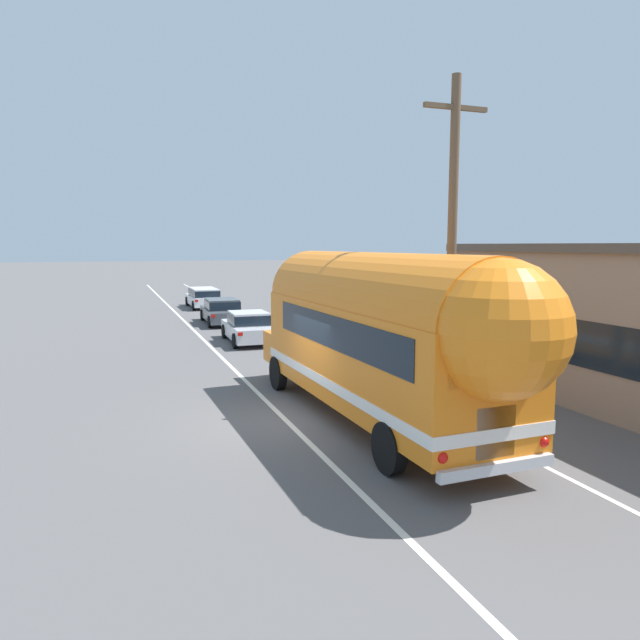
{
  "coord_description": "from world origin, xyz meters",
  "views": [
    {
      "loc": [
        -3.97,
        -13.28,
        4.29
      ],
      "look_at": [
        1.66,
        2.06,
        2.17
      ],
      "focal_mm": 32.43,
      "sensor_mm": 36.0,
      "label": 1
    }
  ],
  "objects_px": {
    "utility_pole": "(452,240)",
    "car_third": "(203,296)",
    "car_lead": "(249,326)",
    "car_second": "(222,310)",
    "painted_bus": "(383,332)"
  },
  "relations": [
    {
      "from": "utility_pole",
      "to": "car_third",
      "type": "relative_size",
      "value": 1.77
    },
    {
      "from": "utility_pole",
      "to": "car_lead",
      "type": "relative_size",
      "value": 1.98
    },
    {
      "from": "car_lead",
      "to": "car_second",
      "type": "relative_size",
      "value": 0.91
    },
    {
      "from": "car_lead",
      "to": "car_third",
      "type": "distance_m",
      "value": 15.13
    },
    {
      "from": "painted_bus",
      "to": "utility_pole",
      "type": "bearing_deg",
      "value": 21.19
    },
    {
      "from": "utility_pole",
      "to": "car_third",
      "type": "distance_m",
      "value": 27.52
    },
    {
      "from": "painted_bus",
      "to": "car_lead",
      "type": "bearing_deg",
      "value": 90.75
    },
    {
      "from": "car_second",
      "to": "car_third",
      "type": "xyz_separation_m",
      "value": [
        0.31,
        8.52,
        0.05
      ]
    },
    {
      "from": "utility_pole",
      "to": "car_third",
      "type": "height_order",
      "value": "utility_pole"
    },
    {
      "from": "utility_pole",
      "to": "painted_bus",
      "type": "distance_m",
      "value": 3.33
    },
    {
      "from": "painted_bus",
      "to": "car_lead",
      "type": "relative_size",
      "value": 2.68
    },
    {
      "from": "utility_pole",
      "to": "car_third",
      "type": "xyz_separation_m",
      "value": [
        -2.2,
        27.19,
        -3.63
      ]
    },
    {
      "from": "car_second",
      "to": "car_third",
      "type": "distance_m",
      "value": 8.53
    },
    {
      "from": "car_second",
      "to": "car_third",
      "type": "height_order",
      "value": "same"
    },
    {
      "from": "utility_pole",
      "to": "car_second",
      "type": "distance_m",
      "value": 19.19
    }
  ]
}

